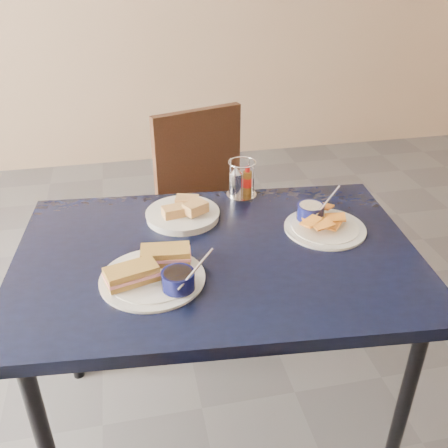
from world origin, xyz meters
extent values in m
plane|color=#4C4C51|center=(0.00, 0.00, 0.00)|extent=(6.00, 6.00, 0.00)
cube|color=black|center=(0.05, -0.05, 0.73)|extent=(1.28, 0.91, 0.04)
cylinder|color=black|center=(0.58, -0.37, 0.35)|extent=(0.04, 0.04, 0.71)
cylinder|color=black|center=(-0.47, 0.27, 0.35)|extent=(0.04, 0.04, 0.71)
cylinder|color=black|center=(0.58, 0.27, 0.35)|extent=(0.04, 0.04, 0.71)
cube|color=#311B10|center=(0.19, 0.66, 0.44)|extent=(0.53, 0.52, 0.04)
cylinder|color=#311B10|center=(0.02, 0.50, 0.21)|extent=(0.04, 0.04, 0.42)
cylinder|color=#311B10|center=(0.37, 0.50, 0.21)|extent=(0.04, 0.04, 0.42)
cylinder|color=#311B10|center=(0.02, 0.82, 0.21)|extent=(0.04, 0.04, 0.42)
cylinder|color=#311B10|center=(0.37, 0.82, 0.21)|extent=(0.04, 0.04, 0.42)
cube|color=#311B10|center=(0.19, 0.85, 0.68)|extent=(0.42, 0.16, 0.45)
cylinder|color=white|center=(-0.15, -0.15, 0.75)|extent=(0.29, 0.29, 0.01)
cylinder|color=white|center=(-0.15, -0.15, 0.76)|extent=(0.24, 0.24, 0.00)
cube|color=#B98F42|center=(-0.20, -0.16, 0.78)|extent=(0.15, 0.11, 0.04)
cube|color=pink|center=(-0.20, -0.16, 0.78)|extent=(0.16, 0.11, 0.01)
cube|color=#B98F42|center=(-0.10, -0.09, 0.78)|extent=(0.15, 0.08, 0.04)
cube|color=pink|center=(-0.10, -0.09, 0.78)|extent=(0.15, 0.09, 0.01)
cylinder|color=#0A0C37|center=(-0.08, -0.22, 0.79)|extent=(0.09, 0.09, 0.05)
cylinder|color=black|center=(-0.08, -0.22, 0.80)|extent=(0.08, 0.08, 0.01)
cylinder|color=silver|center=(-0.04, -0.24, 0.83)|extent=(0.11, 0.07, 0.08)
cylinder|color=white|center=(0.42, 0.00, 0.75)|extent=(0.26, 0.26, 0.01)
cylinder|color=white|center=(0.42, 0.00, 0.76)|extent=(0.22, 0.22, 0.00)
cube|color=#FA9A32|center=(0.41, 0.03, 0.76)|extent=(0.08, 0.08, 0.02)
cube|color=#FA9A32|center=(0.38, 0.03, 0.77)|extent=(0.05, 0.07, 0.02)
cube|color=#FA9A32|center=(0.44, -0.01, 0.77)|extent=(0.08, 0.08, 0.01)
cube|color=#FA9A32|center=(0.40, 0.03, 0.78)|extent=(0.07, 0.08, 0.01)
cube|color=#FA9A32|center=(0.46, 0.01, 0.78)|extent=(0.08, 0.06, 0.02)
cube|color=#FA9A32|center=(0.44, 0.09, 0.79)|extent=(0.08, 0.08, 0.02)
cube|color=#FA9A32|center=(0.36, -0.02, 0.79)|extent=(0.08, 0.07, 0.02)
cube|color=#FA9A32|center=(0.39, -0.04, 0.80)|extent=(0.07, 0.06, 0.02)
cylinder|color=#0A0C37|center=(0.39, 0.06, 0.79)|extent=(0.09, 0.09, 0.05)
cylinder|color=beige|center=(0.39, 0.06, 0.80)|extent=(0.08, 0.08, 0.01)
cylinder|color=silver|center=(0.44, 0.04, 0.83)|extent=(0.11, 0.07, 0.08)
cylinder|color=white|center=(-0.02, 0.17, 0.76)|extent=(0.24, 0.24, 0.02)
cylinder|color=white|center=(-0.02, 0.17, 0.77)|extent=(0.20, 0.20, 0.00)
cube|color=tan|center=(-0.05, 0.15, 0.79)|extent=(0.08, 0.06, 0.03)
cube|color=tan|center=(0.00, 0.20, 0.79)|extent=(0.09, 0.07, 0.03)
cube|color=tan|center=(0.02, 0.14, 0.80)|extent=(0.09, 0.08, 0.03)
cylinder|color=silver|center=(0.21, 0.30, 0.75)|extent=(0.11, 0.11, 0.01)
cylinder|color=silver|center=(0.25, 0.33, 0.82)|extent=(0.01, 0.01, 0.13)
cylinder|color=silver|center=(0.18, 0.33, 0.82)|extent=(0.01, 0.01, 0.13)
cylinder|color=silver|center=(0.18, 0.26, 0.82)|extent=(0.01, 0.01, 0.13)
cylinder|color=silver|center=(0.25, 0.26, 0.82)|extent=(0.00, 0.01, 0.13)
torus|color=silver|center=(0.21, 0.30, 0.88)|extent=(0.10, 0.10, 0.00)
cylinder|color=silver|center=(0.19, 0.30, 0.80)|extent=(0.05, 0.05, 0.08)
cone|color=silver|center=(0.19, 0.30, 0.85)|extent=(0.04, 0.04, 0.02)
cylinder|color=brown|center=(0.24, 0.30, 0.80)|extent=(0.03, 0.03, 0.08)
cylinder|color=#AA1009|center=(0.24, 0.30, 0.80)|extent=(0.03, 0.03, 0.03)
cylinder|color=#AA1009|center=(0.24, 0.30, 0.85)|extent=(0.02, 0.02, 0.02)
camera|label=1|loc=(-0.18, -1.29, 1.58)|focal=40.00mm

